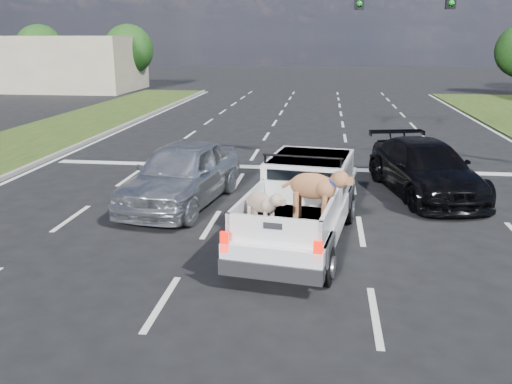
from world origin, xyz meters
TOP-DOWN VIEW (x-y plane):
  - ground at (0.00, 0.00)m, footprint 160.00×160.00m
  - road_markings at (0.00, 6.56)m, footprint 17.75×60.00m
  - building_left at (-20.00, 36.00)m, footprint 10.00×8.00m
  - tree_far_b at (-24.00, 38.00)m, footprint 4.20×4.20m
  - tree_far_c at (-16.00, 38.00)m, footprint 4.20×4.20m
  - pickup_truck at (0.42, 3.14)m, footprint 2.53×5.28m
  - silver_sedan at (-2.84, 5.53)m, footprint 2.69×5.16m
  - black_coupe at (3.68, 7.33)m, footprint 3.18×5.45m

SIDE VIEW (x-z plane):
  - ground at x=0.00m, z-range 0.00..0.00m
  - road_markings at x=0.00m, z-range 0.00..0.01m
  - black_coupe at x=3.68m, z-range 0.00..1.48m
  - silver_sedan at x=-2.84m, z-range 0.00..1.68m
  - pickup_truck at x=0.42m, z-range -0.05..1.85m
  - building_left at x=-20.00m, z-range 0.00..4.40m
  - tree_far_b at x=-24.00m, z-range 0.59..5.99m
  - tree_far_c at x=-16.00m, z-range 0.59..5.99m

